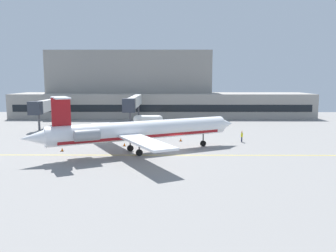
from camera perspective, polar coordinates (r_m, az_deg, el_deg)
ground at (r=49.84m, az=1.68°, el=-4.38°), size 120.00×120.00×0.11m
terminal_building at (r=97.44m, az=-3.16°, el=5.73°), size 79.83×15.59×18.04m
jet_bridge_west at (r=77.05m, az=-5.58°, el=3.88°), size 2.40×22.96×6.63m
jet_bridge_east at (r=82.02m, az=-18.69°, el=3.28°), size 2.40×21.22×5.95m
regional_jet at (r=48.91m, az=-4.75°, el=-0.77°), size 29.19×23.44×8.17m
baggage_tug at (r=66.64m, az=-10.42°, el=-0.54°), size 1.89×3.76×2.08m
pushback_tractor at (r=70.61m, az=-1.26°, el=-0.02°), size 3.41×3.52×1.86m
belt_loader at (r=64.51m, az=-4.64°, el=-0.74°), size 2.72×3.91×1.99m
fuel_tank at (r=79.16m, az=-3.27°, el=1.10°), size 6.75×1.88×2.19m
marshaller at (r=58.84m, az=11.99°, el=-1.66°), size 0.38×0.81×1.90m
safety_cone_alpha at (r=58.44m, az=2.10°, el=-2.27°), size 0.47×0.47×0.55m
safety_cone_bravo at (r=52.69m, az=-16.93°, el=-3.72°), size 0.47×0.47×0.55m
safety_cone_charlie at (r=56.90m, az=-17.91°, el=-2.92°), size 0.47×0.47×0.55m
safety_cone_delta at (r=54.70m, az=-7.15°, el=-3.02°), size 0.47×0.47×0.55m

